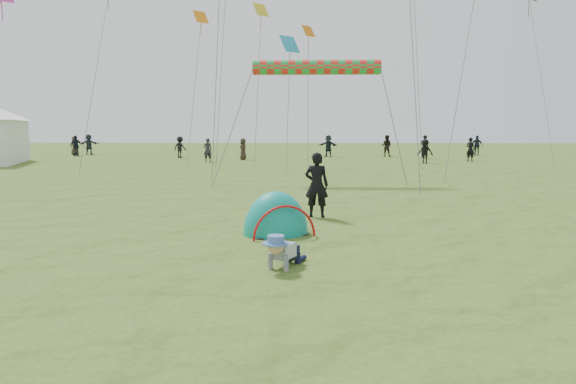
{
  "coord_description": "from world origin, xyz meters",
  "views": [
    {
      "loc": [
        0.03,
        -8.62,
        2.41
      ],
      "look_at": [
        -0.41,
        2.45,
        1.0
      ],
      "focal_mm": 32.0,
      "sensor_mm": 36.0,
      "label": 1
    }
  ],
  "objects": [
    {
      "name": "diamond_kite_7",
      "position": [
        -7.41,
        27.54,
        9.91
      ],
      "size": [
        1.06,
        1.06,
        0.86
      ],
      "primitive_type": "plane",
      "rotation": [
        1.05,
        0.0,
        0.79
      ],
      "color": "orange"
    },
    {
      "name": "popup_tent",
      "position": [
        -0.7,
        2.8,
        0.0
      ],
      "size": [
        1.88,
        1.75,
        1.95
      ],
      "primitive_type": "ellipsoid",
      "rotation": [
        0.0,
        0.0,
        0.42
      ],
      "color": "#08845F",
      "rests_on": "ground"
    },
    {
      "name": "crowd_person_4",
      "position": [
        -4.8,
        29.22,
        0.79
      ],
      "size": [
        0.58,
        0.82,
        1.58
      ],
      "primitive_type": "imported",
      "rotation": [
        0.0,
        0.0,
        4.61
      ],
      "color": "#31261E",
      "rests_on": "ground"
    },
    {
      "name": "crowd_person_5",
      "position": [
        1.64,
        33.3,
        0.88
      ],
      "size": [
        1.7,
        1.19,
        1.76
      ],
      "primitive_type": "imported",
      "rotation": [
        0.0,
        0.0,
        5.82
      ],
      "color": "black",
      "rests_on": "ground"
    },
    {
      "name": "diamond_kite_10",
      "position": [
        -1.16,
        23.96,
        7.5
      ],
      "size": [
        1.3,
        1.3,
        1.06
      ],
      "primitive_type": "plane",
      "rotation": [
        1.05,
        0.0,
        0.79
      ],
      "color": "#259CD2"
    },
    {
      "name": "rainbow_tube_kite",
      "position": [
        0.37,
        14.32,
        5.0
      ],
      "size": [
        5.57,
        0.64,
        0.64
      ],
      "primitive_type": "cylinder",
      "rotation": [
        0.0,
        1.57,
        0.0
      ],
      "color": "red"
    },
    {
      "name": "crowd_person_8",
      "position": [
        -19.31,
        33.46,
        0.85
      ],
      "size": [
        1.0,
        1.0,
        1.71
      ],
      "primitive_type": "imported",
      "rotation": [
        0.0,
        0.0,
        3.93
      ],
      "color": "black",
      "rests_on": "ground"
    },
    {
      "name": "ground",
      "position": [
        0.0,
        0.0,
        0.0
      ],
      "size": [
        140.0,
        140.0,
        0.0
      ],
      "primitive_type": "plane",
      "color": "#395A1B"
    },
    {
      "name": "diamond_kite_8",
      "position": [
        -3.28,
        27.68,
        10.38
      ],
      "size": [
        1.12,
        1.12,
        0.91
      ],
      "primitive_type": "plane",
      "rotation": [
        1.05,
        0.0,
        0.79
      ],
      "color": "yellow"
    },
    {
      "name": "crowd_person_7",
      "position": [
        6.39,
        33.61,
        0.88
      ],
      "size": [
        1.02,
        0.9,
        1.76
      ],
      "primitive_type": "imported",
      "rotation": [
        0.0,
        0.0,
        2.82
      ],
      "color": "black",
      "rests_on": "ground"
    },
    {
      "name": "standing_adult",
      "position": [
        0.25,
        5.0,
        0.87
      ],
      "size": [
        0.68,
        0.49,
        1.74
      ],
      "primitive_type": "imported",
      "rotation": [
        0.0,
        0.0,
        3.02
      ],
      "color": "black",
      "rests_on": "ground"
    },
    {
      "name": "crowd_person_12",
      "position": [
        11.41,
        27.97,
        0.84
      ],
      "size": [
        0.72,
        0.7,
        1.68
      ],
      "primitive_type": "imported",
      "rotation": [
        0.0,
        0.0,
        2.42
      ],
      "color": "black",
      "rests_on": "ground"
    },
    {
      "name": "crowd_person_3",
      "position": [
        -10.08,
        31.46,
        0.83
      ],
      "size": [
        1.22,
        0.92,
        1.67
      ],
      "primitive_type": "imported",
      "rotation": [
        0.0,
        0.0,
        2.82
      ],
      "color": "black",
      "rests_on": "ground"
    },
    {
      "name": "crowd_person_9",
      "position": [
        7.78,
        25.8,
        0.8
      ],
      "size": [
        1.17,
        0.93,
        1.59
      ],
      "primitive_type": "imported",
      "rotation": [
        0.0,
        0.0,
        5.91
      ],
      "color": "black",
      "rests_on": "ground"
    },
    {
      "name": "diamond_kite_1",
      "position": [
        -0.01,
        23.57,
        8.21
      ],
      "size": [
        0.86,
        0.86,
        0.7
      ],
      "primitive_type": "plane",
      "rotation": [
        1.05,
        0.0,
        0.79
      ],
      "color": "orange"
    },
    {
      "name": "crowd_person_11",
      "position": [
        -19.22,
        35.78,
        0.9
      ],
      "size": [
        1.68,
        0.57,
        1.8
      ],
      "primitive_type": "imported",
      "rotation": [
        0.0,
        0.0,
        3.12
      ],
      "color": "#293542",
      "rests_on": "ground"
    },
    {
      "name": "crowd_person_2",
      "position": [
        14.28,
        35.53,
        0.85
      ],
      "size": [
        1.08,
        0.82,
        1.7
      ],
      "primitive_type": "imported",
      "rotation": [
        0.0,
        0.0,
        5.81
      ],
      "color": "black",
      "rests_on": "ground"
    },
    {
      "name": "crowd_person_0",
      "position": [
        8.95,
        31.32,
        0.9
      ],
      "size": [
        0.65,
        0.43,
        1.79
      ],
      "primitive_type": "imported",
      "rotation": [
        0.0,
        0.0,
        3.14
      ],
      "color": "black",
      "rests_on": "ground"
    },
    {
      "name": "crowd_person_10",
      "position": [
        -20.23,
        35.15,
        0.81
      ],
      "size": [
        0.81,
        0.54,
        1.61
      ],
      "primitive_type": "imported",
      "rotation": [
        0.0,
        0.0,
        3.1
      ],
      "color": "#352D24",
      "rests_on": "ground"
    },
    {
      "name": "crawling_toddler",
      "position": [
        -0.41,
        -0.05,
        0.31
      ],
      "size": [
        0.86,
        0.98,
        0.63
      ],
      "primitive_type": null,
      "rotation": [
        0.0,
        0.0,
        -0.43
      ],
      "color": "black",
      "rests_on": "ground"
    },
    {
      "name": "crowd_person_6",
      "position": [
        -6.91,
        26.49,
        0.82
      ],
      "size": [
        0.71,
        0.61,
        1.64
      ],
      "primitive_type": "imported",
      "rotation": [
        0.0,
        0.0,
        3.59
      ],
      "color": "#24252C",
      "rests_on": "ground"
    }
  ]
}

